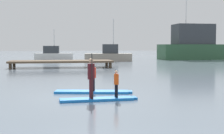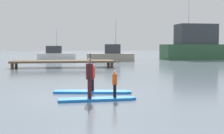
{
  "view_description": "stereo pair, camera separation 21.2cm",
  "coord_description": "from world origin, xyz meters",
  "px_view_note": "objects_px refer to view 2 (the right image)",
  "views": [
    {
      "loc": [
        -0.96,
        -13.04,
        2.11
      ],
      "look_at": [
        1.82,
        3.97,
        0.95
      ],
      "focal_mm": 50.6,
      "sensor_mm": 36.0,
      "label": 1
    },
    {
      "loc": [
        -0.75,
        -13.08,
        2.11
      ],
      "look_at": [
        1.82,
        3.97,
        0.95
      ],
      "focal_mm": 50.6,
      "sensor_mm": 36.0,
      "label": 2
    }
  ],
  "objects_px": {
    "trawler_grey_distant": "(111,55)",
    "paddleboard_far": "(97,99)",
    "paddler_child_front": "(115,82)",
    "fishing_boat_green_midground": "(56,54)",
    "fishing_boat_white_large": "(201,46)",
    "paddleboard_near": "(93,92)",
    "paddler_child_solo": "(93,76)",
    "paddler_adult": "(89,75)"
  },
  "relations": [
    {
      "from": "paddler_adult",
      "to": "trawler_grey_distant",
      "type": "relative_size",
      "value": 0.26
    },
    {
      "from": "paddleboard_near",
      "to": "paddleboard_far",
      "type": "bearing_deg",
      "value": -90.19
    },
    {
      "from": "paddler_child_front",
      "to": "fishing_boat_green_midground",
      "type": "xyz_separation_m",
      "value": [
        -3.27,
        38.02,
        0.08
      ]
    },
    {
      "from": "trawler_grey_distant",
      "to": "fishing_boat_white_large",
      "type": "bearing_deg",
      "value": 12.86
    },
    {
      "from": "fishing_boat_white_large",
      "to": "trawler_grey_distant",
      "type": "height_order",
      "value": "fishing_boat_white_large"
    },
    {
      "from": "fishing_boat_white_large",
      "to": "trawler_grey_distant",
      "type": "xyz_separation_m",
      "value": [
        -14.49,
        -3.31,
        -1.27
      ]
    },
    {
      "from": "paddleboard_near",
      "to": "fishing_boat_white_large",
      "type": "bearing_deg",
      "value": 58.55
    },
    {
      "from": "paddler_child_solo",
      "to": "fishing_boat_white_large",
      "type": "distance_m",
      "value": 37.54
    },
    {
      "from": "paddler_adult",
      "to": "fishing_boat_green_midground",
      "type": "height_order",
      "value": "fishing_boat_green_midground"
    },
    {
      "from": "paddler_child_solo",
      "to": "paddler_child_front",
      "type": "distance_m",
      "value": 2.06
    },
    {
      "from": "fishing_boat_green_midground",
      "to": "trawler_grey_distant",
      "type": "distance_m",
      "value": 10.65
    },
    {
      "from": "paddleboard_far",
      "to": "paddler_child_front",
      "type": "relative_size",
      "value": 2.83
    },
    {
      "from": "paddler_child_front",
      "to": "paddleboard_far",
      "type": "bearing_deg",
      "value": -175.56
    },
    {
      "from": "paddler_child_front",
      "to": "fishing_boat_green_midground",
      "type": "relative_size",
      "value": 0.18
    },
    {
      "from": "trawler_grey_distant",
      "to": "paddleboard_far",
      "type": "bearing_deg",
      "value": -99.44
    },
    {
      "from": "paddler_child_solo",
      "to": "paddler_adult",
      "type": "bearing_deg",
      "value": -98.51
    },
    {
      "from": "paddler_child_front",
      "to": "fishing_boat_green_midground",
      "type": "bearing_deg",
      "value": 94.91
    },
    {
      "from": "paddler_child_front",
      "to": "fishing_boat_white_large",
      "type": "relative_size",
      "value": 0.08
    },
    {
      "from": "paddleboard_near",
      "to": "trawler_grey_distant",
      "type": "bearing_deg",
      "value": 79.94
    },
    {
      "from": "paddler_child_solo",
      "to": "fishing_boat_green_midground",
      "type": "height_order",
      "value": "fishing_boat_green_midground"
    },
    {
      "from": "paddleboard_far",
      "to": "paddler_child_front",
      "type": "xyz_separation_m",
      "value": [
        0.7,
        0.05,
        0.64
      ]
    },
    {
      "from": "fishing_boat_white_large",
      "to": "trawler_grey_distant",
      "type": "distance_m",
      "value": 14.92
    },
    {
      "from": "fishing_boat_green_midground",
      "to": "trawler_grey_distant",
      "type": "height_order",
      "value": "trawler_grey_distant"
    },
    {
      "from": "paddleboard_far",
      "to": "paddler_adult",
      "type": "height_order",
      "value": "paddler_adult"
    },
    {
      "from": "paddler_child_solo",
      "to": "paddleboard_near",
      "type": "bearing_deg",
      "value": -136.21
    },
    {
      "from": "paddler_adult",
      "to": "paddler_child_front",
      "type": "distance_m",
      "value": 1.03
    },
    {
      "from": "fishing_boat_white_large",
      "to": "fishing_boat_green_midground",
      "type": "relative_size",
      "value": 2.17
    },
    {
      "from": "paddleboard_far",
      "to": "paddler_adult",
      "type": "relative_size",
      "value": 1.75
    },
    {
      "from": "paddleboard_near",
      "to": "paddler_adult",
      "type": "relative_size",
      "value": 2.02
    },
    {
      "from": "paddler_adult",
      "to": "paddler_child_solo",
      "type": "bearing_deg",
      "value": 81.49
    },
    {
      "from": "paddleboard_near",
      "to": "paddler_child_solo",
      "type": "xyz_separation_m",
      "value": [
        0.01,
        0.01,
        0.73
      ]
    },
    {
      "from": "paddler_adult",
      "to": "paddleboard_far",
      "type": "bearing_deg",
      "value": 4.88
    },
    {
      "from": "fishing_boat_white_large",
      "to": "paddleboard_far",
      "type": "bearing_deg",
      "value": -119.95
    },
    {
      "from": "paddler_adult",
      "to": "fishing_boat_green_midground",
      "type": "distance_m",
      "value": 38.17
    },
    {
      "from": "paddler_child_solo",
      "to": "trawler_grey_distant",
      "type": "distance_m",
      "value": 29.15
    },
    {
      "from": "paddleboard_far",
      "to": "trawler_grey_distant",
      "type": "relative_size",
      "value": 0.46
    },
    {
      "from": "paddleboard_far",
      "to": "paddler_child_front",
      "type": "height_order",
      "value": "paddler_child_front"
    },
    {
      "from": "paddleboard_near",
      "to": "fishing_boat_white_large",
      "type": "distance_m",
      "value": 37.58
    },
    {
      "from": "paddleboard_near",
      "to": "paddler_child_solo",
      "type": "bearing_deg",
      "value": 43.79
    },
    {
      "from": "paddler_child_solo",
      "to": "trawler_grey_distant",
      "type": "bearing_deg",
      "value": 79.95
    },
    {
      "from": "fishing_boat_green_midground",
      "to": "trawler_grey_distant",
      "type": "relative_size",
      "value": 0.91
    },
    {
      "from": "paddler_child_solo",
      "to": "paddler_adult",
      "type": "xyz_separation_m",
      "value": [
        -0.3,
        -2.02,
        0.2
      ]
    }
  ]
}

